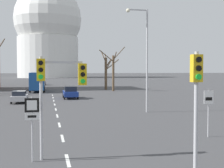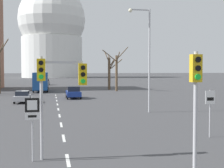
{
  "view_description": "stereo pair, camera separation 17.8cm",
  "coord_description": "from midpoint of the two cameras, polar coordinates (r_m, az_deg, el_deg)",
  "views": [
    {
      "loc": [
        -0.86,
        -6.86,
        3.93
      ],
      "look_at": [
        1.85,
        6.04,
        3.34
      ],
      "focal_mm": 50.0,
      "sensor_mm": 36.0,
      "label": 1
    },
    {
      "loc": [
        -0.69,
        -6.9,
        3.93
      ],
      "look_at": [
        1.85,
        6.04,
        3.34
      ],
      "focal_mm": 50.0,
      "sensor_mm": 36.0,
      "label": 2
    }
  ],
  "objects": [
    {
      "name": "lane_stripe_1",
      "position": [
        14.09,
        -7.72,
        -13.63
      ],
      "size": [
        0.16,
        2.0,
        0.01
      ],
      "primitive_type": "cube",
      "color": "silver",
      "rests_on": "ground_plane"
    },
    {
      "name": "lane_stripe_2",
      "position": [
        18.45,
        -8.55,
        -9.75
      ],
      "size": [
        0.16,
        2.0,
        0.01
      ],
      "primitive_type": "cube",
      "color": "silver",
      "rests_on": "ground_plane"
    },
    {
      "name": "lane_stripe_3",
      "position": [
        22.86,
        -9.05,
        -7.36
      ],
      "size": [
        0.16,
        2.0,
        0.01
      ],
      "primitive_type": "cube",
      "color": "silver",
      "rests_on": "ground_plane"
    },
    {
      "name": "lane_stripe_4",
      "position": [
        27.3,
        -9.39,
        -5.74
      ],
      "size": [
        0.16,
        2.0,
        0.01
      ],
      "primitive_type": "cube",
      "color": "silver",
      "rests_on": "ground_plane"
    },
    {
      "name": "lane_stripe_5",
      "position": [
        31.76,
        -9.63,
        -4.57
      ],
      "size": [
        0.16,
        2.0,
        0.01
      ],
      "primitive_type": "cube",
      "color": "silver",
      "rests_on": "ground_plane"
    },
    {
      "name": "lane_stripe_6",
      "position": [
        36.23,
        -9.81,
        -3.7
      ],
      "size": [
        0.16,
        2.0,
        0.01
      ],
      "primitive_type": "cube",
      "color": "silver",
      "rests_on": "ground_plane"
    },
    {
      "name": "lane_stripe_7",
      "position": [
        40.71,
        -9.96,
        -3.01
      ],
      "size": [
        0.16,
        2.0,
        0.01
      ],
      "primitive_type": "cube",
      "color": "silver",
      "rests_on": "ground_plane"
    },
    {
      "name": "lane_stripe_8",
      "position": [
        45.19,
        -10.07,
        -2.46
      ],
      "size": [
        0.16,
        2.0,
        0.01
      ],
      "primitive_type": "cube",
      "color": "silver",
      "rests_on": "ground_plane"
    },
    {
      "name": "lane_stripe_9",
      "position": [
        49.67,
        -10.16,
        -2.01
      ],
      "size": [
        0.16,
        2.0,
        0.01
      ],
      "primitive_type": "cube",
      "color": "silver",
      "rests_on": "ground_plane"
    },
    {
      "name": "traffic_signal_centre_tall",
      "position": [
        13.84,
        -9.77,
        0.42
      ],
      "size": [
        2.16,
        0.34,
        4.52
      ],
      "color": "#B2B2B7",
      "rests_on": "ground_plane"
    },
    {
      "name": "traffic_signal_near_right",
      "position": [
        11.21,
        15.49,
        -1.25
      ],
      "size": [
        0.36,
        0.34,
        4.57
      ],
      "color": "#B2B2B7",
      "rests_on": "ground_plane"
    },
    {
      "name": "route_sign_post",
      "position": [
        13.77,
        -14.0,
        -5.94
      ],
      "size": [
        0.6,
        0.08,
        2.79
      ],
      "color": "#B2B2B7",
      "rests_on": "ground_plane"
    },
    {
      "name": "speed_limit_sign",
      "position": [
        19.09,
        17.75,
        -3.72
      ],
      "size": [
        0.6,
        0.08,
        2.77
      ],
      "color": "#B2B2B7",
      "rests_on": "ground_plane"
    },
    {
      "name": "street_lamp_right",
      "position": [
        29.07,
        6.4,
        6.1
      ],
      "size": [
        2.09,
        0.36,
        9.53
      ],
      "color": "#B2B2B7",
      "rests_on": "ground_plane"
    },
    {
      "name": "sedan_near_left",
      "position": [
        84.17,
        -11.94,
        0.38
      ],
      "size": [
        1.94,
        3.87,
        1.62
      ],
      "color": "slate",
      "rests_on": "ground_plane"
    },
    {
      "name": "sedan_near_right",
      "position": [
        39.06,
        -15.92,
        -2.22
      ],
      "size": [
        1.84,
        4.09,
        1.44
      ],
      "color": "#B7B7BC",
      "rests_on": "ground_plane"
    },
    {
      "name": "sedan_mid_centre",
      "position": [
        43.48,
        -6.97,
        -1.5
      ],
      "size": [
        1.96,
        4.56,
        1.71
      ],
      "color": "navy",
      "rests_on": "ground_plane"
    },
    {
      "name": "city_bus",
      "position": [
        59.1,
        -12.8,
        0.67
      ],
      "size": [
        2.66,
        10.8,
        3.48
      ],
      "color": "#19478C",
      "rests_on": "ground_plane"
    },
    {
      "name": "bare_tree_right_near",
      "position": [
        62.73,
        -0.36,
        2.36
      ],
      "size": [
        3.51,
        2.65,
        7.89
      ],
      "color": "brown",
      "rests_on": "ground_plane"
    },
    {
      "name": "bare_tree_right_far",
      "position": [
        58.16,
        0.93,
        2.62
      ],
      "size": [
        5.41,
        3.7,
        8.41
      ],
      "color": "brown",
      "rests_on": "ground_plane"
    },
    {
      "name": "capitol_dome",
      "position": [
        171.01,
        -10.89,
        9.39
      ],
      "size": [
        35.49,
        35.49,
        50.13
      ],
      "color": "silver",
      "rests_on": "ground_plane"
    }
  ]
}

